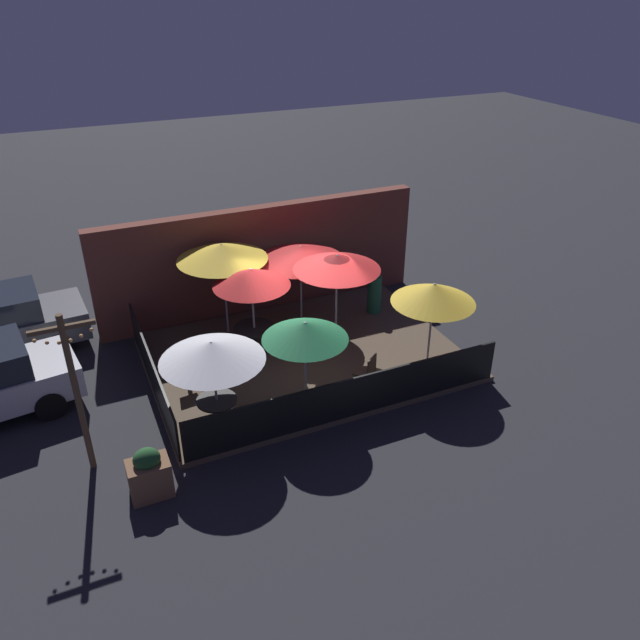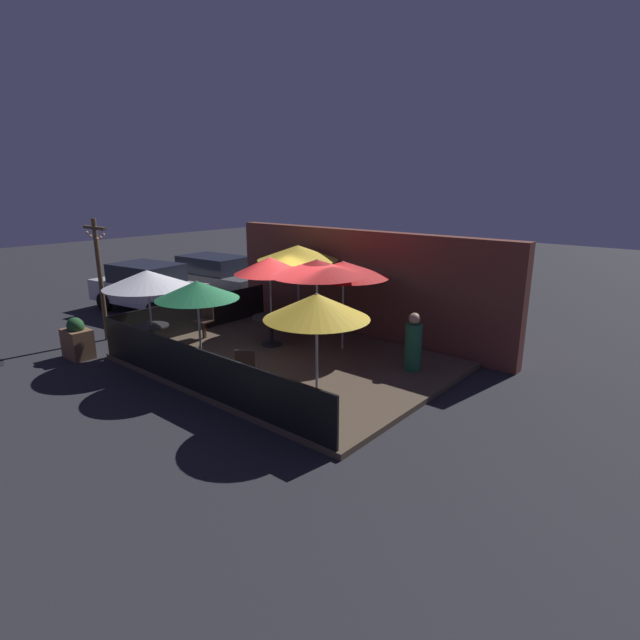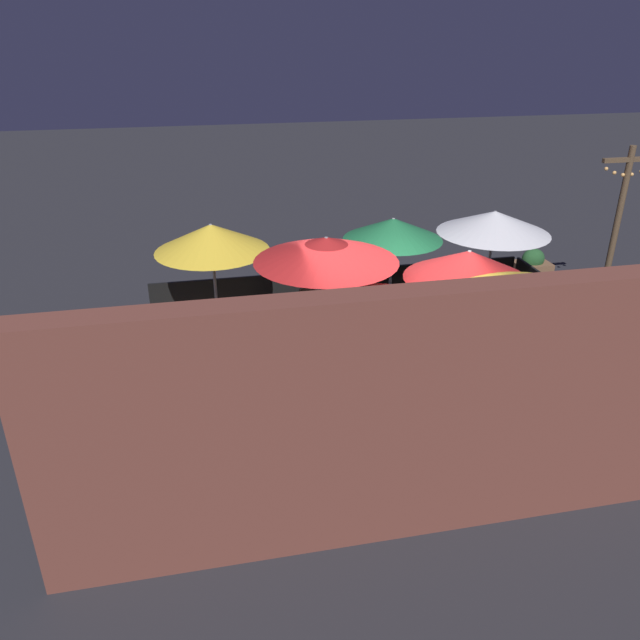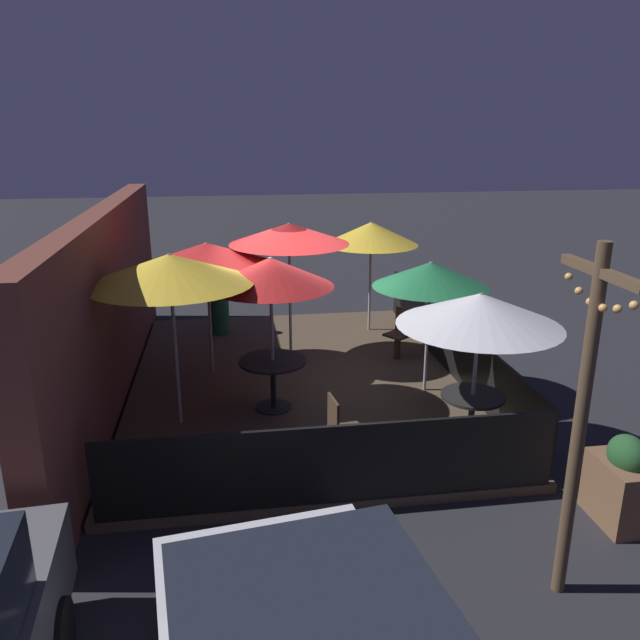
% 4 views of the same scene
% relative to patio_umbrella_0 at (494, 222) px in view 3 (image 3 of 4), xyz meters
% --- Properties ---
extents(ground_plane, '(60.00, 60.00, 0.00)m').
position_rel_patio_umbrella_0_xyz_m(ground_plane, '(2.69, 1.98, -2.03)').
color(ground_plane, '#26262B').
extents(patio_deck, '(7.35, 5.39, 0.12)m').
position_rel_patio_umbrella_0_xyz_m(patio_deck, '(2.69, 1.98, -1.97)').
color(patio_deck, brown).
rests_on(patio_deck, ground_plane).
extents(building_wall, '(8.95, 0.36, 2.98)m').
position_rel_patio_umbrella_0_xyz_m(building_wall, '(2.69, 4.91, -0.54)').
color(building_wall, brown).
rests_on(building_wall, ground_plane).
extents(fence_front, '(7.15, 0.05, 0.95)m').
position_rel_patio_umbrella_0_xyz_m(fence_front, '(2.69, -0.67, -1.43)').
color(fence_front, black).
rests_on(fence_front, patio_deck).
extents(fence_side_left, '(0.05, 5.19, 0.95)m').
position_rel_patio_umbrella_0_xyz_m(fence_side_left, '(-0.94, 1.98, -1.43)').
color(fence_side_left, black).
rests_on(fence_side_left, patio_deck).
extents(patio_umbrella_0, '(2.05, 2.05, 2.12)m').
position_rel_patio_umbrella_0_xyz_m(patio_umbrella_0, '(0.00, 0.00, 0.00)').
color(patio_umbrella_0, '#B2B2B7').
rests_on(patio_umbrella_0, patio_deck).
extents(patio_umbrella_1, '(1.81, 1.81, 2.30)m').
position_rel_patio_umbrella_0_xyz_m(patio_umbrella_1, '(1.62, 2.45, 0.18)').
color(patio_umbrella_1, '#B2B2B7').
rests_on(patio_umbrella_1, patio_deck).
extents(patio_umbrella_2, '(1.77, 1.77, 2.10)m').
position_rel_patio_umbrella_0_xyz_m(patio_umbrella_2, '(1.92, -0.00, -0.01)').
color(patio_umbrella_2, '#B2B2B7').
rests_on(patio_umbrella_2, patio_deck).
extents(patio_umbrella_3, '(1.89, 1.89, 2.24)m').
position_rel_patio_umbrella_0_xyz_m(patio_umbrella_3, '(5.09, 0.19, 0.10)').
color(patio_umbrella_3, '#B2B2B7').
rests_on(patio_umbrella_3, patio_deck).
extents(patio_umbrella_4, '(2.07, 2.07, 2.48)m').
position_rel_patio_umbrella_0_xyz_m(patio_umbrella_4, '(3.57, 1.99, 0.39)').
color(patio_umbrella_4, '#B2B2B7').
rests_on(patio_umbrella_4, patio_deck).
extents(patio_umbrella_5, '(2.27, 2.27, 2.25)m').
position_rel_patio_umbrella_0_xyz_m(patio_umbrella_5, '(3.22, 3.39, 0.14)').
color(patio_umbrella_5, '#B2B2B7').
rests_on(patio_umbrella_5, patio_deck).
extents(patio_umbrella_6, '(2.24, 2.24, 2.45)m').
position_rel_patio_umbrella_0_xyz_m(patio_umbrella_6, '(1.33, 3.81, 0.34)').
color(patio_umbrella_6, '#B2B2B7').
rests_on(patio_umbrella_6, patio_deck).
extents(dining_table_0, '(0.82, 0.82, 0.77)m').
position_rel_patio_umbrella_0_xyz_m(dining_table_0, '(0.00, 0.00, -1.30)').
color(dining_table_0, black).
rests_on(dining_table_0, patio_deck).
extents(dining_table_1, '(1.00, 1.00, 0.77)m').
position_rel_patio_umbrella_0_xyz_m(dining_table_1, '(1.62, 2.45, -1.29)').
color(dining_table_1, black).
rests_on(dining_table_1, patio_deck).
extents(patio_chair_0, '(0.45, 0.45, 0.95)m').
position_rel_patio_umbrella_0_xyz_m(patio_chair_0, '(-0.22, 1.75, -1.39)').
color(patio_chair_0, '#4C3828').
rests_on(patio_chair_0, patio_deck).
extents(patio_chair_1, '(0.56, 0.56, 0.92)m').
position_rel_patio_umbrella_0_xyz_m(patio_chair_1, '(3.39, 0.01, -1.41)').
color(patio_chair_1, '#4C3828').
rests_on(patio_chair_1, patio_deck).
extents(patron_0, '(0.53, 0.53, 1.32)m').
position_rel_patio_umbrella_0_xyz_m(patron_0, '(5.33, 3.25, -1.31)').
color(patron_0, '#236642').
rests_on(patron_0, patio_deck).
extents(planter_box, '(0.75, 0.52, 1.04)m').
position_rel_patio_umbrella_0_xyz_m(planter_box, '(-1.59, -1.11, -1.56)').
color(planter_box, brown).
rests_on(planter_box, ground_plane).
extents(light_post, '(1.10, 0.12, 3.32)m').
position_rel_patio_umbrella_0_xyz_m(light_post, '(-2.49, 0.08, -0.15)').
color(light_post, brown).
rests_on(light_post, ground_plane).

